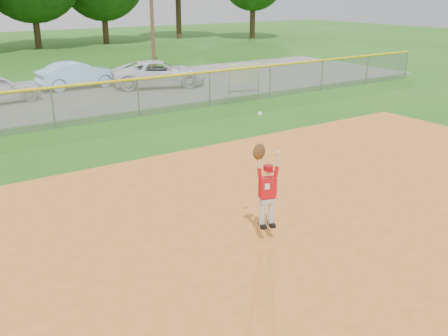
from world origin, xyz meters
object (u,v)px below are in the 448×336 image
at_px(car_blue, 78,75).
at_px(ballplayer, 266,186).
at_px(car_white_b, 159,74).
at_px(sponsor_sign, 244,74).

relative_size(car_blue, ballplayer, 1.74).
height_order(car_blue, ballplayer, ballplayer).
height_order(car_white_b, sponsor_sign, sponsor_sign).
xyz_separation_m(car_blue, ballplayer, (-2.48, -18.39, 0.47)).
relative_size(car_blue, sponsor_sign, 2.59).
height_order(car_blue, car_white_b, car_white_b).
bearing_deg(car_white_b, car_blue, 80.41).
relative_size(car_white_b, sponsor_sign, 3.08).
bearing_deg(sponsor_sign, ballplayer, -124.68).
relative_size(car_blue, car_white_b, 0.84).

